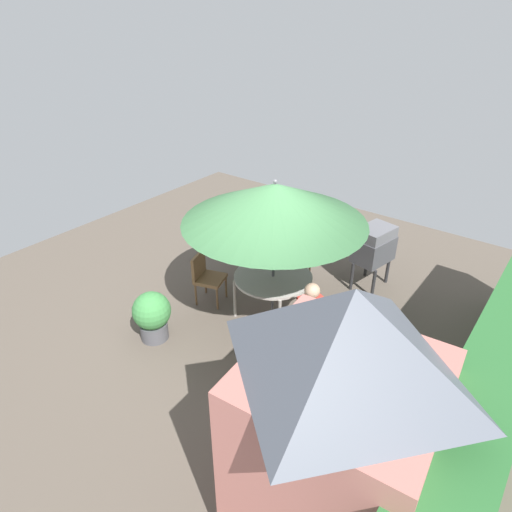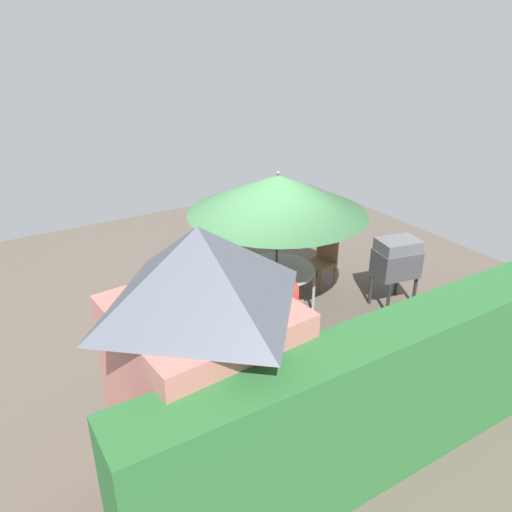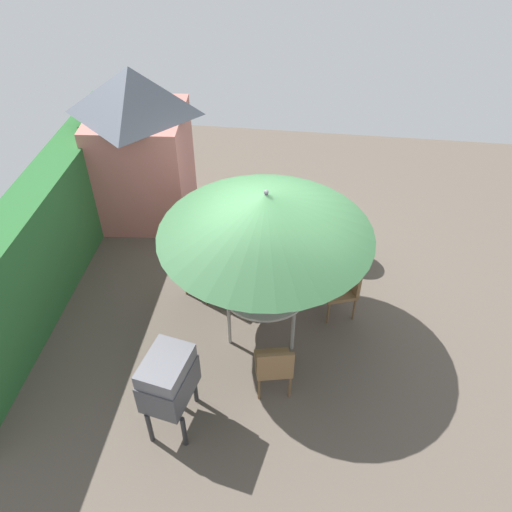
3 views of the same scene
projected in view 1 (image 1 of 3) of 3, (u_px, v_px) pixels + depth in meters
The scene contains 11 objects.
ground_plane at pixel (248, 327), 7.25m from camera, with size 11.00×11.00×0.00m, color brown.
hedge_backdrop at pixel (493, 383), 4.96m from camera, with size 6.39×0.61×1.80m.
garden_shed at pixel (339, 421), 3.85m from camera, with size 1.78×1.79×2.81m.
patio_table at pixel (273, 279), 7.24m from camera, with size 1.28×1.28×0.74m.
patio_umbrella at pixel (275, 203), 6.58m from camera, with size 2.83×2.83×2.38m.
bbq_grill at pixel (374, 246), 7.90m from camera, with size 0.79×0.63×1.20m.
chair_near_shed at pixel (313, 330), 6.35m from camera, with size 0.62×0.62×0.90m.
chair_far_side at pixel (298, 255), 8.27m from camera, with size 0.55×0.55×0.90m.
chair_toward_hedge at pixel (206, 275), 7.66m from camera, with size 0.58×0.59×0.90m.
potted_plant_by_shed at pixel (152, 315), 6.80m from camera, with size 0.59×0.59×0.81m.
person_in_red at pixel (311, 312), 6.29m from camera, with size 0.41×0.37×1.26m.
Camera 1 is at (4.48, 3.58, 4.58)m, focal length 31.22 mm.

